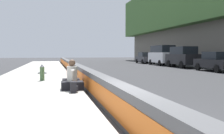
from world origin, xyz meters
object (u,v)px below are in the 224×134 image
Objects in this scene: backpack at (74,87)px; parked_car_far at (145,58)px; seated_person_foreground at (72,80)px; seated_person_middle at (71,78)px; fire_hydrant at (42,72)px; parked_car_third at (216,61)px; parked_car_fourth at (183,57)px; parked_car_midline at (162,55)px.

backpack is 0.09× the size of parked_car_far.
seated_person_foreground reaches higher than seated_person_middle.
seated_person_foreground is at bearing -160.75° from fire_hydrant.
seated_person_foreground is 0.26× the size of parked_car_third.
parked_car_midline reaches higher than parked_car_fourth.
seated_person_middle is at bearing -1.48° from backpack.
fire_hydrant is at bearing 147.42° from parked_car_far.
parked_car_third is at bearing -55.51° from seated_person_foreground.
seated_person_foreground is at bearing 177.96° from seated_person_middle.
parked_car_third is 0.88× the size of parked_car_midline.
parked_car_third is at bearing -53.23° from backpack.
seated_person_foreground is at bearing -0.49° from backpack.
seated_person_middle is at bearing -150.02° from fire_hydrant.
parked_car_midline is at bearing -31.93° from backpack.
parked_car_far is at bearing -26.49° from seated_person_foreground.
parked_car_far is (22.40, -14.31, 0.27)m from fire_hydrant.
fire_hydrant is 0.19× the size of parked_car_third.
parked_car_midline is 1.13× the size of parked_car_far.
seated_person_middle is 0.21× the size of parked_car_midline.
backpack is 0.08× the size of parked_car_fourth.
seated_person_middle is 0.22× the size of parked_car_fourth.
seated_person_middle reaches higher than fire_hydrant.
parked_car_fourth is 1.06× the size of parked_car_far.
parked_car_fourth reaches higher than seated_person_foreground.
parked_car_fourth is 5.40m from parked_car_midline.
parked_car_third is at bearing -69.95° from fire_hydrant.
parked_car_third is (8.94, -13.01, 0.35)m from seated_person_foreground.
seated_person_middle reaches higher than backpack.
parked_car_midline is at bearing -41.04° from fire_hydrant.
fire_hydrant reaches higher than backpack.
parked_car_far reaches higher than backpack.
seated_person_foreground is at bearing 147.10° from parked_car_midline.
seated_person_middle is at bearing 145.33° from parked_car_midline.
seated_person_foreground is at bearing 138.62° from parked_car_fourth.
backpack is 0.09× the size of parked_car_third.
seated_person_middle is 27.93m from parked_car_far.
parked_car_fourth is at bearing 179.88° from parked_car_midline.
backpack is (-4.51, -1.29, -0.25)m from fire_hydrant.
parked_car_fourth reaches higher than fire_hydrant.
seated_person_foreground is 0.25× the size of parked_car_fourth.
parked_car_third reaches higher than backpack.
fire_hydrant is 0.19× the size of parked_car_far.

